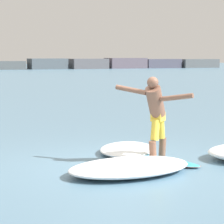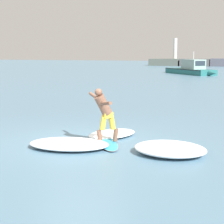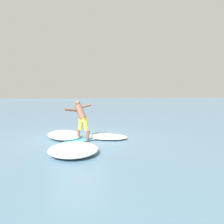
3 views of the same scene
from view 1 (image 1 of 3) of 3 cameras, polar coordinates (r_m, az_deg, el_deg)
The scene contains 6 objects.
ground_plane at distance 9.51m, azimuth 0.87°, elevation -5.81°, with size 200.00×200.00×0.00m, color slate.
rock_jetty_breakwater at distance 72.45m, azimuth -7.66°, elevation 5.14°, with size 51.52×4.46×5.14m.
surfboard at distance 9.91m, azimuth 4.77°, elevation -5.13°, with size 1.32×1.96×0.21m.
surfer at distance 9.65m, azimuth 4.75°, elevation 0.13°, with size 1.09×1.15×1.52m.
wave_foam_at_nose at distance 10.69m, azimuth 1.64°, elevation -4.02°, with size 1.73×1.99×0.16m.
wave_foam_beside at distance 8.89m, azimuth 1.91°, elevation -5.93°, with size 2.37×1.68×0.22m.
Camera 1 is at (-3.36, -8.67, 1.98)m, focal length 85.00 mm.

